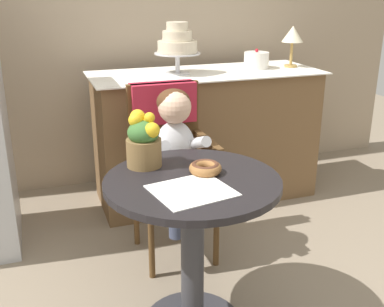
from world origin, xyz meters
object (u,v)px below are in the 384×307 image
object	(u,v)px
table_lamp	(293,36)
seated_child	(177,145)
cafe_table	(192,225)
round_layer_cake	(256,60)
tiered_cake_stand	(177,43)
flower_vase	(144,140)
donut_front	(205,168)
wicker_chair	(168,143)

from	to	relation	value
table_lamp	seated_child	bearing A→B (deg)	-145.17
cafe_table	round_layer_cake	world-z (taller)	round_layer_cake
tiered_cake_stand	round_layer_cake	bearing A→B (deg)	2.94
seated_child	flower_vase	size ratio (longest dim) A/B	3.04
cafe_table	table_lamp	xyz separation A→B (m)	(1.19, 1.30, 0.61)
donut_front	seated_child	bearing A→B (deg)	86.20
cafe_table	wicker_chair	world-z (taller)	wicker_chair
seated_child	donut_front	xyz separation A→B (m)	(-0.03, -0.51, 0.07)
donut_front	round_layer_cake	size ratio (longest dim) A/B	0.79
cafe_table	round_layer_cake	size ratio (longest dim) A/B	4.17
cafe_table	wicker_chair	distance (m)	0.72
seated_child	round_layer_cake	size ratio (longest dim) A/B	4.21
flower_vase	round_layer_cake	world-z (taller)	round_layer_cake
wicker_chair	seated_child	size ratio (longest dim) A/B	1.31
seated_child	table_lamp	xyz separation A→B (m)	(1.09, 0.76, 0.44)
donut_front	round_layer_cake	bearing A→B (deg)	56.25
wicker_chair	donut_front	size ratio (longest dim) A/B	7.04
round_layer_cake	table_lamp	world-z (taller)	table_lamp
seated_child	round_layer_cake	world-z (taller)	round_layer_cake
wicker_chair	seated_child	xyz separation A→B (m)	(0.00, -0.16, 0.04)
cafe_table	flower_vase	xyz separation A→B (m)	(-0.15, 0.20, 0.33)
seated_child	round_layer_cake	distance (m)	1.18
wicker_chair	tiered_cake_stand	world-z (taller)	tiered_cake_stand
donut_front	flower_vase	world-z (taller)	flower_vase
flower_vase	seated_child	bearing A→B (deg)	53.57
donut_front	flower_vase	xyz separation A→B (m)	(-0.22, 0.17, 0.09)
donut_front	round_layer_cake	distance (m)	1.57
tiered_cake_stand	seated_child	bearing A→B (deg)	-107.92
cafe_table	round_layer_cake	bearing A→B (deg)	54.94
wicker_chair	cafe_table	bearing A→B (deg)	-102.74
donut_front	table_lamp	world-z (taller)	table_lamp
tiered_cake_stand	round_layer_cake	xyz separation A→B (m)	(0.59, 0.03, -0.14)
wicker_chair	table_lamp	world-z (taller)	table_lamp
table_lamp	flower_vase	bearing A→B (deg)	-140.67
seated_child	flower_vase	bearing A→B (deg)	-126.43
round_layer_cake	table_lamp	size ratio (longest dim) A/B	0.61
round_layer_cake	table_lamp	distance (m)	0.30
cafe_table	tiered_cake_stand	size ratio (longest dim) A/B	2.17
donut_front	round_layer_cake	xyz separation A→B (m)	(0.86, 1.29, 0.21)
tiered_cake_stand	table_lamp	bearing A→B (deg)	-0.07
flower_vase	wicker_chair	bearing A→B (deg)	63.14
wicker_chair	flower_vase	xyz separation A→B (m)	(-0.25, -0.50, 0.20)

